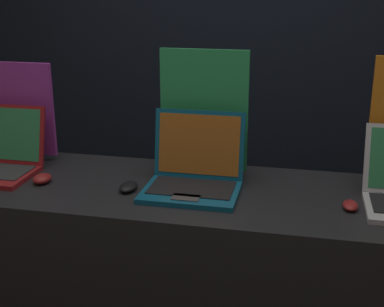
% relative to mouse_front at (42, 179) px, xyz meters
% --- Properties ---
extents(wall_back, '(8.00, 0.05, 2.80)m').
position_rel_mouse_front_xyz_m(wall_back, '(0.63, 1.52, 0.48)').
color(wall_back, black).
rests_on(wall_back, ground_plane).
extents(display_counter, '(2.20, 0.66, 0.90)m').
position_rel_mouse_front_xyz_m(display_counter, '(0.63, 0.07, -0.47)').
color(display_counter, black).
rests_on(display_counter, ground_plane).
extents(mouse_front, '(0.07, 0.09, 0.04)m').
position_rel_mouse_front_xyz_m(mouse_front, '(0.00, 0.00, 0.00)').
color(mouse_front, maroon).
rests_on(mouse_front, display_counter).
extents(promo_stand_front, '(0.36, 0.07, 0.45)m').
position_rel_mouse_front_xyz_m(promo_stand_front, '(-0.25, 0.28, 0.20)').
color(promo_stand_front, black).
rests_on(promo_stand_front, display_counter).
extents(laptop_middle, '(0.37, 0.33, 0.30)m').
position_rel_mouse_front_xyz_m(laptop_middle, '(0.63, 0.07, 0.05)').
color(laptop_middle, '#0F5170').
rests_on(laptop_middle, display_counter).
extents(mouse_middle, '(0.07, 0.11, 0.03)m').
position_rel_mouse_front_xyz_m(mouse_middle, '(0.38, -0.00, -0.00)').
color(mouse_middle, black).
rests_on(mouse_middle, display_counter).
extents(promo_stand_middle, '(0.37, 0.07, 0.53)m').
position_rel_mouse_front_xyz_m(promo_stand_middle, '(0.63, 0.27, 0.24)').
color(promo_stand_middle, black).
rests_on(promo_stand_middle, display_counter).
extents(mouse_back, '(0.06, 0.09, 0.03)m').
position_rel_mouse_front_xyz_m(mouse_back, '(1.23, -0.00, -0.00)').
color(mouse_back, maroon).
rests_on(mouse_back, display_counter).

